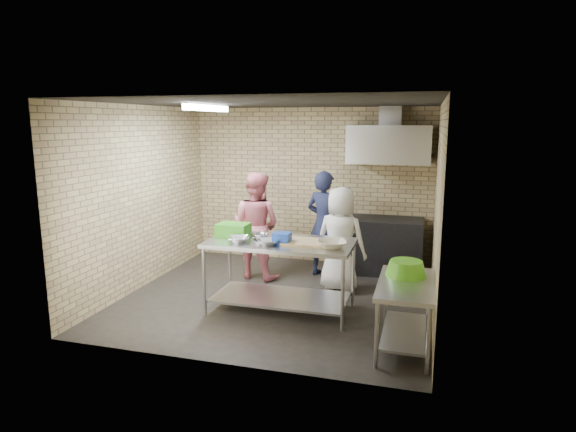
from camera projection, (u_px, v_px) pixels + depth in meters
The scene contains 26 objects.
floor at pixel (277, 298), 6.95m from camera, with size 4.20×4.20×0.00m, color black.
ceiling at pixel (277, 103), 6.44m from camera, with size 4.20×4.20×0.00m, color black.
back_wall at pixel (311, 186), 8.58m from camera, with size 4.20×0.06×2.70m, color tan.
front_wall at pixel (217, 236), 4.81m from camera, with size 4.20×0.06×2.70m, color tan.
left_wall at pixel (142, 198), 7.26m from camera, with size 0.06×4.00×2.70m, color tan.
right_wall at pixel (437, 211), 6.13m from camera, with size 0.06×4.00×2.70m, color tan.
prep_table at pixel (281, 276), 6.40m from camera, with size 1.88×0.94×0.94m, color #B9BBC0.
side_counter at pixel (405, 315), 5.36m from camera, with size 0.60×1.20×0.75m, color silver.
stove at pixel (385, 246), 8.06m from camera, with size 1.20×0.70×0.90m, color black.
range_hood at pixel (389, 144), 7.80m from camera, with size 1.30×0.60×0.60m, color silver.
hood_duct at pixel (391, 116), 7.85m from camera, with size 0.35×0.30×0.30m, color #A5A8AD.
wall_shelf at pixel (408, 155), 7.93m from camera, with size 0.80×0.20×0.04m, color #3F2B19.
fluorescent_fixture at pixel (207, 108), 6.72m from camera, with size 0.10×1.25×0.08m, color white.
green_crate at pixel (233, 230), 6.60m from camera, with size 0.42×0.31×0.17m, color #34991C.
blue_tub at pixel (282, 238), 6.19m from camera, with size 0.21×0.21×0.14m, color #1841B4.
cutting_board at pixel (306, 242), 6.20m from camera, with size 0.58×0.44×0.03m, color tan.
mixing_bowl_a at pixel (238, 239), 6.25m from camera, with size 0.29×0.29×0.07m, color silver.
mixing_bowl_b at pixel (260, 236), 6.43m from camera, with size 0.22×0.22×0.07m, color silver.
mixing_bowl_c at pixel (268, 242), 6.12m from camera, with size 0.27×0.27×0.07m, color #B9BBC0.
ceramic_bowl at pixel (332, 244), 5.97m from camera, with size 0.36×0.36×0.09m, color beige.
green_basin at pixel (406, 268), 5.51m from camera, with size 0.46×0.46×0.17m, color #59C626, non-canonical shape.
bottle_red at pixel (393, 148), 7.98m from camera, with size 0.07×0.07×0.18m, color #B22619.
bottle_green at pixel (418, 150), 7.87m from camera, with size 0.06×0.06×0.15m, color green.
man_navy at pixel (324, 224), 7.80m from camera, with size 0.62×0.41×1.70m, color #141834.
woman_pink at pixel (256, 225), 7.74m from camera, with size 0.82×0.64×1.69m, color #E07786.
woman_white at pixel (340, 239), 7.14m from camera, with size 0.75×0.49×1.54m, color white.
Camera 1 is at (1.95, -6.31, 2.45)m, focal length 30.58 mm.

